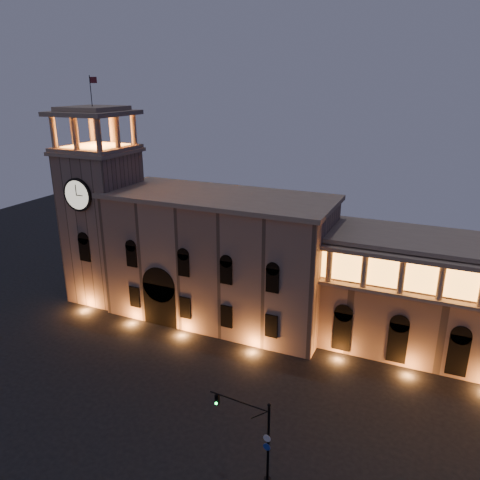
% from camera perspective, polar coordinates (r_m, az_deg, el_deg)
% --- Properties ---
extents(ground, '(160.00, 160.00, 0.00)m').
position_cam_1_polar(ground, '(51.16, -11.93, -19.91)').
color(ground, black).
rests_on(ground, ground).
extents(government_building, '(30.80, 12.80, 17.60)m').
position_cam_1_polar(government_building, '(64.13, -2.68, -2.13)').
color(government_building, '#8F725D').
rests_on(government_building, ground).
extents(clock_tower, '(9.80, 9.80, 32.40)m').
position_cam_1_polar(clock_tower, '(72.00, -16.34, 2.60)').
color(clock_tower, '#8F725D').
rests_on(clock_tower, ground).
extents(traffic_light, '(5.69, 0.83, 7.82)m').
position_cam_1_polar(traffic_light, '(41.40, 2.15, -22.94)').
color(traffic_light, black).
rests_on(traffic_light, ground).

